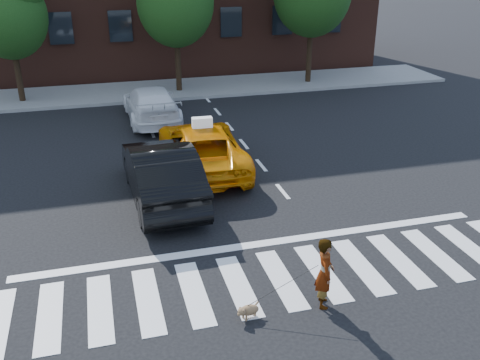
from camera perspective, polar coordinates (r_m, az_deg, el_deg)
The scene contains 11 objects.
ground at distance 12.35m, azimuth 4.40°, elevation -10.49°, with size 120.00×120.00×0.00m, color black.
crosswalk at distance 12.34m, azimuth 4.40°, elevation -10.47°, with size 13.00×2.40×0.01m, color silver.
stop_line at distance 13.62m, azimuth 2.16°, elevation -6.82°, with size 12.00×0.30×0.01m, color silver.
sidewalk_far at distance 28.14m, azimuth -7.66°, elevation 9.54°, with size 30.00×4.00×0.15m, color slate.
tree_left at distance 26.87m, azimuth -23.55°, elevation 16.67°, with size 3.39×3.38×6.50m.
taxi at distance 17.86m, azimuth -4.11°, elevation 3.53°, with size 2.52×5.47×1.52m, color orange.
black_sedan at distance 15.75m, azimuth -8.36°, elevation 0.84°, with size 1.81×5.20×1.71m, color black.
white_suv at distance 23.17m, azimuth -9.46°, elevation 8.01°, with size 2.06×5.07×1.47m, color white.
woman at distance 11.25m, azimuth 9.02°, elevation -9.74°, with size 0.57×0.38×1.57m, color #999999.
dog at distance 11.09m, azimuth 0.82°, elevation -13.74°, with size 0.53×0.37×0.32m.
taxi_sign at distance 17.38m, azimuth -4.06°, elevation 6.16°, with size 0.65×0.28×0.32m, color white.
Camera 1 is at (-3.59, -9.54, 6.96)m, focal length 40.00 mm.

